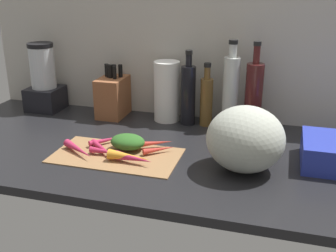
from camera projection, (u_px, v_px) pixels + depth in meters
ground_plane at (149, 150)px, 152.03cm from camera, size 170.00×80.00×3.00cm
wall_back at (176, 47)px, 175.53cm from camera, size 170.00×3.00×60.00cm
cutting_board at (116, 155)px, 143.63cm from camera, size 43.63×23.79×0.80cm
carrot_0 at (151, 143)px, 148.62cm from camera, size 15.38×10.55×2.78cm
carrot_1 at (108, 140)px, 152.78cm from camera, size 11.46×12.34×2.08cm
carrot_2 at (129, 157)px, 137.24cm from camera, size 14.41×3.89×3.50cm
carrot_3 at (78, 149)px, 143.62cm from camera, size 15.02×10.95×2.79cm
carrot_4 at (135, 159)px, 136.33cm from camera, size 13.84×5.15×3.12cm
carrot_5 at (104, 150)px, 143.73cm from camera, size 15.03×13.06×2.28cm
carrot_6 at (159, 149)px, 144.59cm from camera, size 10.56×8.87×2.10cm
carrot_7 at (105, 151)px, 142.61cm from camera, size 11.44×2.67×2.30cm
carrot_greens_pile at (128, 142)px, 146.88cm from camera, size 12.42×9.56×5.26cm
winter_squash at (245, 139)px, 130.50cm from camera, size 24.71×23.55×21.17cm
knife_block at (113, 96)px, 180.64cm from camera, size 10.85×16.17×22.57cm
blender_appliance at (44, 82)px, 187.33cm from camera, size 14.67×14.67×30.47cm
paper_towel_roll at (167, 91)px, 173.98cm from camera, size 10.84×10.84×25.33cm
bottle_0 at (188, 94)px, 169.59cm from camera, size 5.97×5.97×30.81cm
bottle_1 at (206, 100)px, 168.88cm from camera, size 5.16×5.16×26.03cm
bottle_2 at (231, 91)px, 164.43cm from camera, size 6.46×6.46×35.61cm
bottle_3 at (254, 96)px, 162.35cm from camera, size 6.91×6.91×35.43cm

